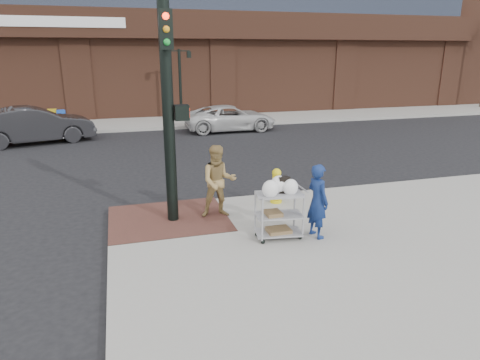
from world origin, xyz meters
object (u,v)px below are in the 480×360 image
object	(u,v)px
woman_blue	(318,201)
fire_hydrant	(276,185)
utility_cart	(279,211)
pedestrian_tan	(219,181)
minivan_white	(230,118)
sedan_dark	(35,125)
lamp_post	(180,77)
traffic_signal_pole	(169,107)

from	to	relation	value
woman_blue	fire_hydrant	world-z (taller)	woman_blue
utility_cart	woman_blue	bearing A→B (deg)	-10.50
woman_blue	utility_cart	distance (m)	0.85
pedestrian_tan	minivan_white	xyz separation A→B (m)	(3.49, 12.15, -0.37)
pedestrian_tan	minivan_white	world-z (taller)	pedestrian_tan
sedan_dark	lamp_post	bearing A→B (deg)	-77.24
pedestrian_tan	sedan_dark	distance (m)	12.83
utility_cart	fire_hydrant	size ratio (longest dim) A/B	1.45
lamp_post	traffic_signal_pole	world-z (taller)	traffic_signal_pole
utility_cart	sedan_dark	bearing A→B (deg)	117.44
minivan_white	fire_hydrant	xyz separation A→B (m)	(-1.81, -11.61, -0.04)
pedestrian_tan	fire_hydrant	distance (m)	1.82
woman_blue	pedestrian_tan	distance (m)	2.48
sedan_dark	minivan_white	size ratio (longest dim) A/B	1.05
traffic_signal_pole	woman_blue	bearing A→B (deg)	-32.25
traffic_signal_pole	fire_hydrant	size ratio (longest dim) A/B	5.35
lamp_post	fire_hydrant	distance (m)	14.87
sedan_dark	fire_hydrant	xyz separation A→B (m)	(7.52, -10.89, -0.20)
traffic_signal_pole	woman_blue	xyz separation A→B (m)	(2.84, -1.79, -1.87)
lamp_post	pedestrian_tan	world-z (taller)	lamp_post
sedan_dark	woman_blue	bearing A→B (deg)	-165.35
utility_cart	pedestrian_tan	bearing A→B (deg)	120.30
lamp_post	minivan_white	distance (m)	4.24
utility_cart	minivan_white	bearing A→B (deg)	79.47
lamp_post	pedestrian_tan	bearing A→B (deg)	-95.18
traffic_signal_pole	sedan_dark	distance (m)	12.50
lamp_post	woman_blue	bearing A→B (deg)	-88.77
utility_cart	lamp_post	bearing A→B (deg)	88.48
traffic_signal_pole	utility_cart	world-z (taller)	traffic_signal_pole
minivan_white	utility_cart	world-z (taller)	utility_cart
lamp_post	utility_cart	distance (m)	16.98
lamp_post	woman_blue	world-z (taller)	lamp_post
traffic_signal_pole	sedan_dark	xyz separation A→B (m)	(-4.74, 11.39, -2.00)
traffic_signal_pole	pedestrian_tan	world-z (taller)	traffic_signal_pole
lamp_post	sedan_dark	distance (m)	8.37
lamp_post	traffic_signal_pole	size ratio (longest dim) A/B	0.80
sedan_dark	minivan_white	xyz separation A→B (m)	(9.32, 0.72, -0.17)
pedestrian_tan	minivan_white	distance (m)	12.65
sedan_dark	fire_hydrant	distance (m)	13.24
pedestrian_tan	lamp_post	bearing A→B (deg)	89.95
fire_hydrant	lamp_post	bearing A→B (deg)	91.18
traffic_signal_pole	woman_blue	distance (m)	3.85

